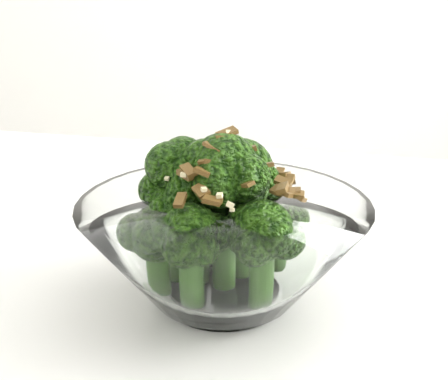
{
  "coord_description": "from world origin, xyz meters",
  "views": [
    {
      "loc": [
        -0.13,
        -0.52,
        1.0
      ],
      "look_at": [
        -0.11,
        -0.08,
        0.84
      ],
      "focal_mm": 50.0,
      "sensor_mm": 36.0,
      "label": 1
    }
  ],
  "objects": [
    {
      "name": "broccoli_dish",
      "position": [
        -0.11,
        -0.08,
        0.8
      ],
      "size": [
        0.22,
        0.22,
        0.14
      ],
      "color": "white",
      "rests_on": "table"
    },
    {
      "name": "table",
      "position": [
        -0.04,
        -0.05,
        0.68
      ],
      "size": [
        1.38,
        1.11,
        0.75
      ],
      "color": "white",
      "rests_on": "ground"
    }
  ]
}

